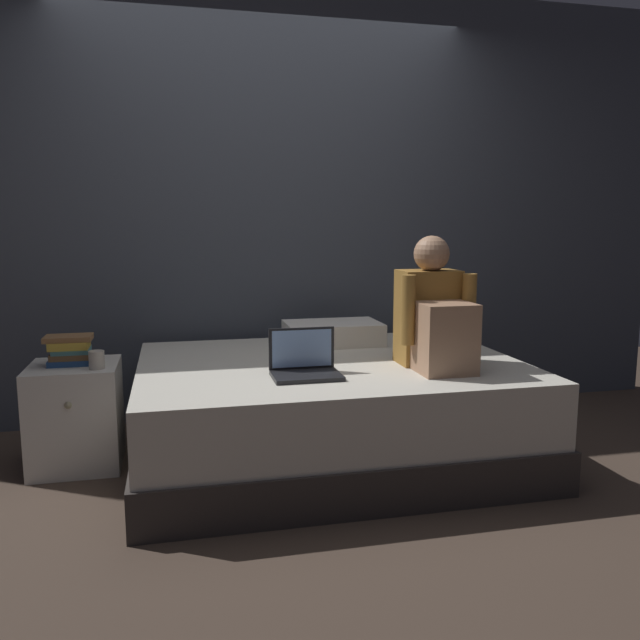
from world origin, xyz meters
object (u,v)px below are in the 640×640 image
Objects in this scene: mug at (97,360)px; book_stack at (70,349)px; person_sitting at (435,318)px; bed at (329,410)px; nightstand at (76,415)px; laptop at (305,364)px; pillow at (333,333)px.

book_stack is at bearing 140.57° from mug.
person_sitting is 7.28× the size of mug.
person_sitting reaches higher than book_stack.
nightstand is (-1.30, 0.19, 0.00)m from bed.
person_sitting reaches higher than laptop.
bed is 3.05× the size of person_sitting.
nightstand is 1.49m from pillow.
bed is 0.75m from person_sitting.
person_sitting reaches higher than bed.
bed is 1.37m from book_stack.
book_stack is (-1.12, 0.48, 0.03)m from laptop.
person_sitting is 0.80m from pillow.
pillow is (-0.35, 0.70, -0.19)m from person_sitting.
pillow is at bearing 66.39° from laptop.
mug is (-1.17, 0.07, 0.32)m from bed.
book_stack is at bearing -155.39° from nightstand.
book_stack reaches higher than pillow.
pillow reaches higher than bed.
laptop reaches higher than bed.
person_sitting is at bearing -63.67° from pillow.
person_sitting is 0.70m from laptop.
laptop is (-0.19, -0.29, 0.32)m from bed.
pillow is 1.47m from book_stack.
nightstand is 1.67× the size of laptop.
pillow is at bearing 16.30° from mug.
laptop is (-0.67, -0.04, -0.20)m from person_sitting.
laptop is at bearing -123.41° from bed.
laptop is 1.04m from mug.
pillow is at bearing 10.42° from book_stack.
pillow is at bearing 10.32° from nightstand.
nightstand is 0.96× the size of pillow.
laptop is at bearing -23.24° from book_stack.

